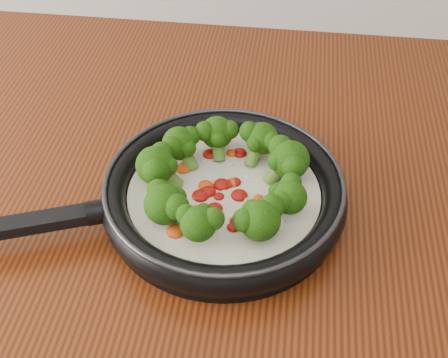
# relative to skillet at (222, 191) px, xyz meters

# --- Properties ---
(skillet) EXTENTS (0.48, 0.38, 0.08)m
(skillet) POSITION_rel_skillet_xyz_m (0.00, 0.00, 0.00)
(skillet) COLOR black
(skillet) RESTS_ON counter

